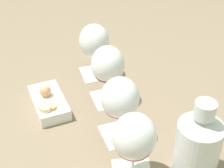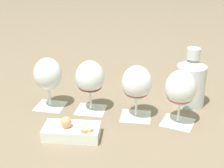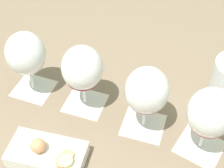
{
  "view_description": "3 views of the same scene",
  "coord_description": "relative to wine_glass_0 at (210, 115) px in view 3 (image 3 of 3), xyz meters",
  "views": [
    {
      "loc": [
        -0.73,
        -0.21,
        0.65
      ],
      "look_at": [
        -0.0,
        -0.0,
        0.11
      ],
      "focal_mm": 55.0,
      "sensor_mm": 36.0,
      "label": 1
    },
    {
      "loc": [
        -0.72,
        0.73,
        0.56
      ],
      "look_at": [
        -0.0,
        -0.0,
        0.11
      ],
      "focal_mm": 55.0,
      "sensor_mm": 36.0,
      "label": 2
    },
    {
      "loc": [
        -0.43,
        0.32,
        0.66
      ],
      "look_at": [
        -0.0,
        -0.0,
        0.11
      ],
      "focal_mm": 55.0,
      "sensor_mm": 36.0,
      "label": 3
    }
  ],
  "objects": [
    {
      "name": "tasting_card_2",
      "position": [
        0.27,
        0.14,
        -0.11
      ],
      "size": [
        0.13,
        0.13,
        0.0
      ],
      "color": "silver",
      "rests_on": "ground_plane"
    },
    {
      "name": "tasting_card_0",
      "position": [
        0.0,
        0.0,
        -0.11
      ],
      "size": [
        0.12,
        0.12,
        0.0
      ],
      "color": "silver",
      "rests_on": "ground_plane"
    },
    {
      "name": "wine_glass_1",
      "position": [
        0.12,
        0.06,
        -0.0
      ],
      "size": [
        0.1,
        0.1,
        0.18
      ],
      "color": "white",
      "rests_on": "tasting_card_1"
    },
    {
      "name": "wine_glass_3",
      "position": [
        0.39,
        0.22,
        -0.0
      ],
      "size": [
        0.1,
        0.1,
        0.18
      ],
      "color": "white",
      "rests_on": "tasting_card_3"
    },
    {
      "name": "wine_glass_0",
      "position": [
        0.0,
        0.0,
        0.0
      ],
      "size": [
        0.1,
        0.1,
        0.18
      ],
      "color": "white",
      "rests_on": "tasting_card_0"
    },
    {
      "name": "tasting_card_1",
      "position": [
        0.12,
        0.06,
        -0.11
      ],
      "size": [
        0.13,
        0.13,
        0.0
      ],
      "color": "silver",
      "rests_on": "ground_plane"
    },
    {
      "name": "wine_glass_2",
      "position": [
        0.27,
        0.14,
        0.0
      ],
      "size": [
        0.1,
        0.1,
        0.18
      ],
      "color": "white",
      "rests_on": "tasting_card_2"
    },
    {
      "name": "ground_plane",
      "position": [
        0.2,
        0.11,
        -0.12
      ],
      "size": [
        8.0,
        8.0,
        0.0
      ],
      "primitive_type": "plane",
      "color": "#7F6B56"
    },
    {
      "name": "snack_dish",
      "position": [
        0.18,
        0.29,
        -0.09
      ],
      "size": [
        0.18,
        0.17,
        0.07
      ],
      "color": "white",
      "rests_on": "ground_plane"
    },
    {
      "name": "tasting_card_3",
      "position": [
        0.39,
        0.22,
        -0.11
      ],
      "size": [
        0.13,
        0.13,
        0.0
      ],
      "color": "silver",
      "rests_on": "ground_plane"
    }
  ]
}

